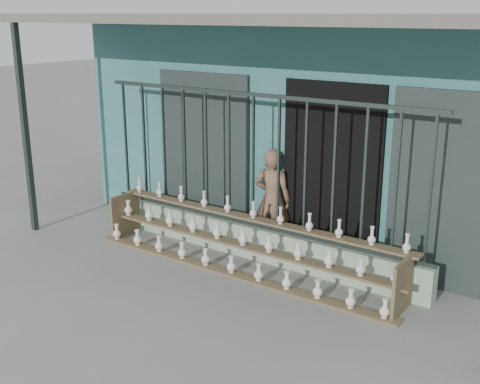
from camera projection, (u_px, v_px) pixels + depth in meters
The scene contains 6 objects.
ground at pixel (192, 291), 7.25m from camera, with size 60.00×60.00×0.00m, color slate.
workshop_building at pixel (351, 112), 10.10m from camera, with size 7.40×6.60×3.21m.
parapet_wall at pixel (253, 241), 8.21m from camera, with size 5.00×0.20×0.45m, color #95AC93.
security_fence at pixel (253, 161), 7.88m from camera, with size 5.00×0.04×1.80m.
shelf_rack at pixel (242, 243), 7.78m from camera, with size 4.50×0.68×0.85m.
elderly_woman at pixel (272, 200), 8.33m from camera, with size 0.53×0.35×1.46m, color brown.
Camera 1 is at (4.28, -5.07, 3.22)m, focal length 45.00 mm.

